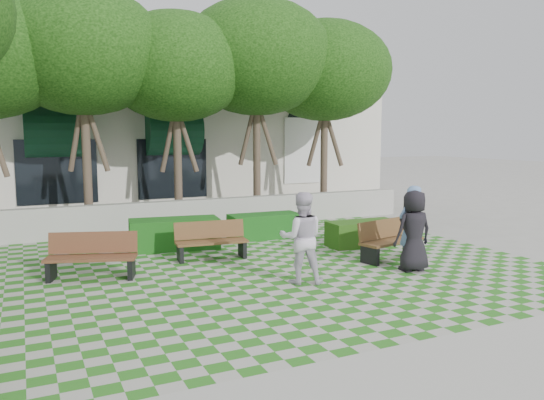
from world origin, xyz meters
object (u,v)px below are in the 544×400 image
bench_mid (211,241)px  person_blue (411,228)px  bench_west (92,257)px  person_dark (414,231)px  person_white (302,238)px  hedge_midleft (175,234)px  hedge_east (362,233)px  bench_east (390,240)px  hedge_midright (264,226)px

bench_mid → person_blue: size_ratio=0.94×
bench_west → person_blue: person_blue is taller
person_dark → person_white: 2.57m
bench_west → person_white: size_ratio=1.03×
bench_mid → person_white: (0.94, -2.66, 0.47)m
hedge_midleft → bench_mid: bearing=-70.9°
person_dark → person_white: size_ratio=0.97×
bench_mid → hedge_east: bearing=1.9°
bench_east → hedge_midleft: bench_east is taller
hedge_east → person_blue: size_ratio=1.03×
bench_east → bench_mid: size_ratio=1.07×
person_white → hedge_midright: bearing=-82.2°
hedge_midright → person_dark: person_dark is taller
bench_east → bench_west: 6.55m
hedge_east → bench_east: bearing=-100.8°
hedge_midleft → person_blue: 5.80m
bench_east → person_dark: 1.21m
bench_east → person_white: (-2.80, -0.89, 0.46)m
bench_east → hedge_midright: bench_east is taller
bench_west → person_dark: (6.20, -2.29, 0.42)m
bench_east → hedge_midright: size_ratio=0.93×
bench_east → person_dark: size_ratio=1.05×
hedge_east → person_blue: (-0.46, -2.43, 0.58)m
person_blue → person_white: 2.62m
hedge_midright → person_dark: (1.36, -4.60, 0.52)m
bench_west → person_dark: 6.62m
bench_west → bench_east: bearing=8.1°
hedge_midright → person_dark: 4.83m
hedge_midleft → hedge_east: bearing=-20.6°
hedge_midright → hedge_midleft: (-2.62, -0.31, 0.04)m
bench_west → hedge_midleft: bench_west is taller
person_blue → person_white: (-2.62, 0.05, -0.01)m
bench_mid → person_blue: 4.50m
bench_mid → hedge_midright: bearing=44.8°
person_dark → bench_east: bearing=-98.8°
person_blue → person_dark: size_ratio=1.05×
hedge_east → person_blue: bearing=-100.8°
bench_west → hedge_midright: 5.36m
bench_west → hedge_midleft: size_ratio=0.84×
bench_west → hedge_east: bench_west is taller
bench_west → hedge_east: bearing=21.1°
bench_east → person_blue: person_blue is taller
bench_mid → bench_east: bearing=-19.4°
hedge_east → person_white: person_white is taller
hedge_midright → person_blue: 4.69m
bench_mid → hedge_east: (4.02, -0.29, -0.09)m
person_blue → bench_east: bearing=-106.3°
hedge_midleft → person_white: 4.34m
bench_east → person_white: person_white is taller
bench_east → bench_west: (-6.44, 1.18, 0.01)m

